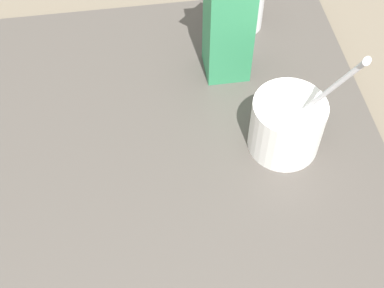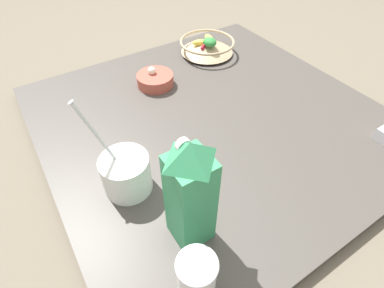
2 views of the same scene
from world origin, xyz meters
name	(u,v)px [view 1 (image 1 of 2)]	position (x,y,z in m)	size (l,w,h in m)	color
ground_plane	(86,239)	(0.00, 0.00, 0.00)	(6.00, 6.00, 0.00)	#665B4C
countertop	(84,234)	(0.00, 0.00, 0.02)	(1.06, 1.06, 0.03)	#47423D
milk_carton	(230,9)	(0.29, 0.31, 0.18)	(0.08, 0.08, 0.29)	#338C59
yogurt_tub	(287,123)	(0.35, 0.12, 0.09)	(0.13, 0.14, 0.26)	white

